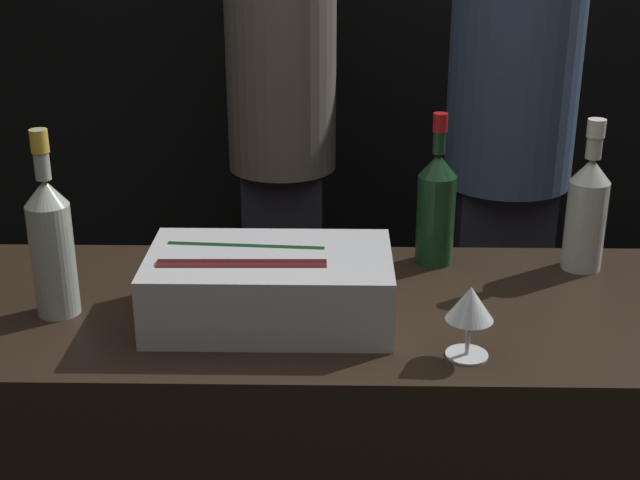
% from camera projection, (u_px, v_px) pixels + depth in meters
% --- Properties ---
extents(ice_bin_with_bottles, '(0.44, 0.26, 0.13)m').
position_uv_depth(ice_bin_with_bottles, '(266.00, 284.00, 1.60)').
color(ice_bin_with_bottles, '#B7BABF').
rests_on(ice_bin_with_bottles, bar_counter).
extents(wine_glass, '(0.08, 0.08, 0.13)m').
position_uv_depth(wine_glass, '(470.00, 306.00, 1.46)').
color(wine_glass, silver).
rests_on(wine_glass, bar_counter).
extents(red_wine_bottle_burgundy, '(0.08, 0.08, 0.32)m').
position_uv_depth(red_wine_bottle_burgundy, '(436.00, 204.00, 1.83)').
color(red_wine_bottle_burgundy, '#143319').
rests_on(red_wine_bottle_burgundy, bar_counter).
extents(white_wine_bottle, '(0.08, 0.08, 0.31)m').
position_uv_depth(white_wine_bottle, '(587.00, 208.00, 1.80)').
color(white_wine_bottle, '#B2B7AD').
rests_on(white_wine_bottle, bar_counter).
extents(rose_wine_bottle, '(0.08, 0.08, 0.35)m').
position_uv_depth(rose_wine_bottle, '(51.00, 242.00, 1.60)').
color(rose_wine_bottle, '#9EA899').
rests_on(rose_wine_bottle, bar_counter).
extents(person_in_hoodie, '(0.42, 0.42, 1.81)m').
position_uv_depth(person_in_hoodie, '(509.00, 134.00, 2.92)').
color(person_in_hoodie, black).
rests_on(person_in_hoodie, ground_plane).
extents(person_blond_tee, '(0.38, 0.38, 1.80)m').
position_uv_depth(person_blond_tee, '(282.00, 120.00, 3.09)').
color(person_blond_tee, black).
rests_on(person_blond_tee, ground_plane).
extents(person_grey_polo, '(0.34, 0.34, 1.66)m').
position_uv_depth(person_grey_polo, '(277.00, 110.00, 3.55)').
color(person_grey_polo, black).
rests_on(person_grey_polo, ground_plane).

